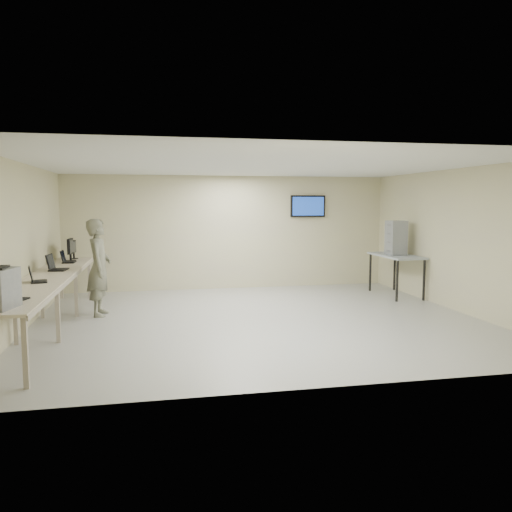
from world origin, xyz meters
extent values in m
cube|color=#A2A2A2|center=(0.00, 0.00, 0.00)|extent=(8.00, 7.00, 0.01)
cube|color=silver|center=(0.00, 0.00, 2.80)|extent=(8.00, 7.00, 0.01)
cube|color=#BDB493|center=(0.00, 3.50, 1.40)|extent=(8.00, 0.01, 2.80)
cube|color=#BDB493|center=(0.00, -3.50, 1.40)|extent=(8.00, 0.01, 2.80)
cube|color=#BDB493|center=(-4.00, 0.00, 1.40)|extent=(0.01, 7.00, 2.80)
cube|color=#BDB493|center=(4.00, 0.00, 1.40)|extent=(0.01, 7.00, 2.80)
cube|color=black|center=(2.00, 3.48, 2.05)|extent=(0.15, 0.04, 0.15)
cube|color=black|center=(2.00, 3.44, 2.05)|extent=(0.90, 0.06, 0.55)
cube|color=navy|center=(2.00, 3.40, 2.05)|extent=(0.82, 0.01, 0.47)
cube|color=beige|center=(-3.60, 0.00, 0.88)|extent=(0.75, 6.00, 0.04)
cube|color=#A89C89|center=(-3.23, 0.00, 0.85)|extent=(0.02, 6.00, 0.06)
cube|color=#A89C89|center=(-3.30, -2.85, 0.43)|extent=(0.06, 0.06, 0.86)
cube|color=#A89C89|center=(-3.90, -0.90, 0.43)|extent=(0.06, 0.06, 0.86)
cube|color=#A89C89|center=(-3.30, -0.90, 0.43)|extent=(0.06, 0.06, 0.86)
cube|color=#A89C89|center=(-3.90, 0.90, 0.43)|extent=(0.06, 0.06, 0.86)
cube|color=#A89C89|center=(-3.30, 0.90, 0.43)|extent=(0.06, 0.06, 0.86)
cube|color=#A89C89|center=(-3.90, 2.85, 0.43)|extent=(0.06, 0.06, 0.86)
cube|color=#A89C89|center=(-3.30, 2.85, 0.43)|extent=(0.06, 0.06, 0.86)
cube|color=black|center=(-3.58, -2.15, 0.91)|extent=(0.33, 0.39, 0.02)
cube|color=black|center=(-3.70, -2.15, 1.04)|extent=(0.16, 0.32, 0.24)
cube|color=black|center=(-3.68, -2.15, 1.04)|extent=(0.13, 0.28, 0.20)
cube|color=black|center=(-3.61, -0.62, 0.91)|extent=(0.30, 0.37, 0.02)
cube|color=black|center=(-3.72, -0.62, 1.04)|extent=(0.12, 0.31, 0.23)
cube|color=black|center=(-3.71, -0.62, 1.04)|extent=(0.10, 0.27, 0.19)
cube|color=black|center=(-3.57, 0.79, 0.91)|extent=(0.32, 0.41, 0.02)
cube|color=black|center=(-3.71, 0.79, 1.06)|extent=(0.11, 0.37, 0.27)
cube|color=black|center=(-3.69, 0.79, 1.06)|extent=(0.09, 0.32, 0.23)
cube|color=black|center=(-3.58, 2.00, 0.91)|extent=(0.25, 0.34, 0.02)
cube|color=black|center=(-3.70, 2.00, 1.04)|extent=(0.07, 0.31, 0.24)
cube|color=black|center=(-3.69, 2.00, 1.04)|extent=(0.05, 0.27, 0.20)
cylinder|color=black|center=(-3.60, 2.32, 0.91)|extent=(0.21, 0.21, 0.02)
cube|color=black|center=(-3.60, 2.32, 1.00)|extent=(0.04, 0.03, 0.17)
cube|color=black|center=(-3.60, 2.32, 1.22)|extent=(0.05, 0.48, 0.32)
cube|color=black|center=(-3.57, 2.32, 1.22)|extent=(0.00, 0.44, 0.28)
cylinder|color=black|center=(-3.60, 2.75, 0.91)|extent=(0.18, 0.18, 0.01)
cube|color=black|center=(-3.60, 2.75, 0.99)|extent=(0.04, 0.03, 0.15)
cube|color=black|center=(-3.60, 2.75, 1.17)|extent=(0.05, 0.41, 0.27)
cube|color=black|center=(-3.57, 2.75, 1.17)|extent=(0.00, 0.37, 0.23)
imported|color=#636B59|center=(-2.87, 0.93, 0.92)|extent=(0.47, 0.69, 1.83)
cube|color=#8E969B|center=(3.60, 1.73, 0.93)|extent=(0.74, 1.58, 0.04)
cube|color=black|center=(3.28, 1.04, 0.45)|extent=(0.04, 0.04, 0.90)
cube|color=black|center=(3.28, 2.42, 0.45)|extent=(0.04, 0.04, 0.90)
cube|color=black|center=(3.92, 1.04, 0.45)|extent=(0.04, 0.04, 0.90)
cube|color=black|center=(3.92, 2.42, 0.45)|extent=(0.04, 0.04, 0.90)
cube|color=gray|center=(3.58, 1.73, 1.04)|extent=(0.37, 0.41, 0.20)
cube|color=gray|center=(3.58, 1.73, 1.24)|extent=(0.37, 0.41, 0.20)
cube|color=gray|center=(3.58, 1.73, 1.44)|extent=(0.37, 0.41, 0.20)
cube|color=gray|center=(3.58, 1.73, 1.63)|extent=(0.37, 0.41, 0.20)
camera|label=1|loc=(-1.81, -8.79, 2.11)|focal=35.00mm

